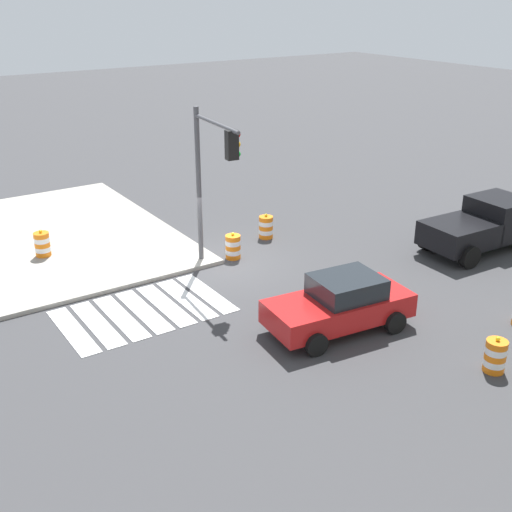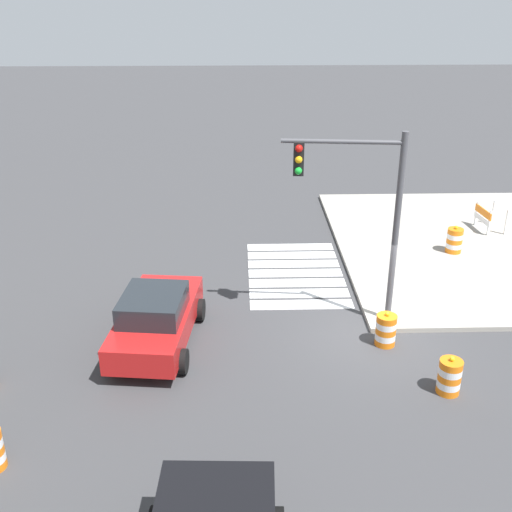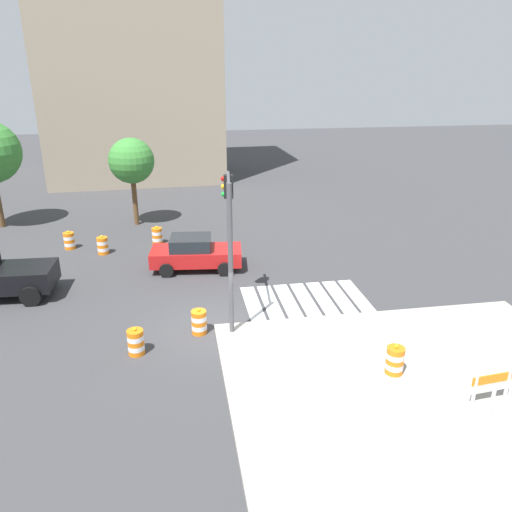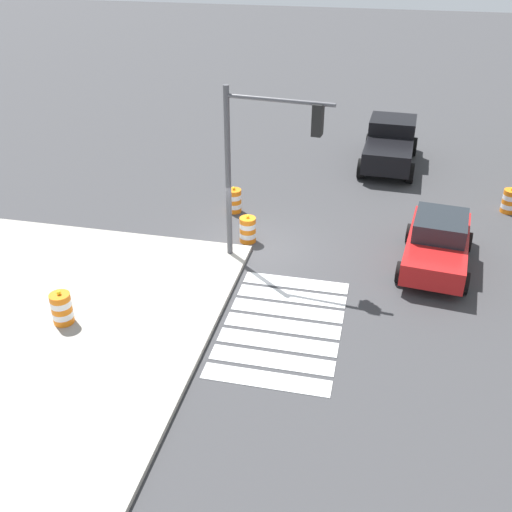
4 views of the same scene
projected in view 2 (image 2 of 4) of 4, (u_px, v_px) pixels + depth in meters
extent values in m
plane|color=#38383A|center=(370.00, 334.00, 17.62)|extent=(120.00, 120.00, 0.00)
cube|color=#9E998E|center=(498.00, 246.00, 23.22)|extent=(12.00, 12.00, 0.15)
cube|color=silver|center=(302.00, 305.00, 19.16)|extent=(0.60, 3.20, 0.02)
cube|color=silver|center=(299.00, 293.00, 19.85)|extent=(0.60, 3.20, 0.02)
cube|color=silver|center=(297.00, 283.00, 20.53)|extent=(0.60, 3.20, 0.02)
cube|color=silver|center=(295.00, 273.00, 21.21)|extent=(0.60, 3.20, 0.02)
cube|color=silver|center=(293.00, 264.00, 21.90)|extent=(0.60, 3.20, 0.02)
cube|color=silver|center=(292.00, 255.00, 22.58)|extent=(0.60, 3.20, 0.02)
cube|color=silver|center=(290.00, 247.00, 23.27)|extent=(0.60, 3.20, 0.02)
cube|color=red|center=(157.00, 321.00, 16.90)|extent=(4.48, 2.30, 0.70)
cube|color=#1E2328|center=(153.00, 305.00, 16.41)|extent=(2.06, 1.80, 0.60)
cylinder|color=black|center=(136.00, 307.00, 18.34)|extent=(0.68, 0.31, 0.66)
cylinder|color=black|center=(200.00, 310.00, 18.20)|extent=(0.68, 0.31, 0.66)
cylinder|color=black|center=(109.00, 358.00, 15.89)|extent=(0.68, 0.31, 0.66)
cylinder|color=black|center=(182.00, 361.00, 15.75)|extent=(0.68, 0.31, 0.66)
cylinder|color=orange|center=(385.00, 341.00, 17.07)|extent=(0.56, 0.56, 0.18)
cylinder|color=white|center=(385.00, 336.00, 17.00)|extent=(0.56, 0.56, 0.18)
cylinder|color=orange|center=(386.00, 330.00, 16.92)|extent=(0.56, 0.56, 0.18)
cylinder|color=white|center=(386.00, 324.00, 16.85)|extent=(0.56, 0.56, 0.18)
cylinder|color=orange|center=(387.00, 319.00, 16.78)|extent=(0.56, 0.56, 0.18)
sphere|color=yellow|center=(387.00, 314.00, 16.71)|extent=(0.12, 0.12, 0.12)
cylinder|color=orange|center=(448.00, 389.00, 15.09)|extent=(0.56, 0.56, 0.18)
cylinder|color=white|center=(449.00, 383.00, 15.01)|extent=(0.56, 0.56, 0.18)
cylinder|color=orange|center=(449.00, 377.00, 14.94)|extent=(0.56, 0.56, 0.18)
cylinder|color=white|center=(450.00, 370.00, 14.86)|extent=(0.56, 0.56, 0.18)
cylinder|color=orange|center=(451.00, 364.00, 14.79)|extent=(0.56, 0.56, 0.18)
sphere|color=yellow|center=(452.00, 359.00, 14.73)|extent=(0.12, 0.12, 0.12)
cylinder|color=orange|center=(453.00, 250.00, 22.48)|extent=(0.56, 0.56, 0.18)
cylinder|color=white|center=(454.00, 245.00, 22.41)|extent=(0.56, 0.56, 0.18)
cylinder|color=orange|center=(454.00, 240.00, 22.34)|extent=(0.56, 0.56, 0.18)
cylinder|color=white|center=(455.00, 236.00, 22.26)|extent=(0.56, 0.56, 0.18)
cylinder|color=orange|center=(456.00, 231.00, 22.19)|extent=(0.56, 0.56, 0.18)
sphere|color=yellow|center=(456.00, 227.00, 22.13)|extent=(0.12, 0.12, 0.12)
cube|color=silver|center=(489.00, 223.00, 23.79)|extent=(0.08, 0.08, 1.00)
cube|color=silver|center=(506.00, 222.00, 23.87)|extent=(0.08, 0.08, 1.00)
cube|color=silver|center=(477.00, 213.00, 24.79)|extent=(0.08, 0.08, 1.00)
cube|color=silver|center=(493.00, 212.00, 24.87)|extent=(0.08, 0.08, 1.00)
cube|color=orange|center=(483.00, 212.00, 24.19)|extent=(1.30, 0.16, 0.28)
cube|color=white|center=(482.00, 219.00, 24.31)|extent=(1.30, 0.16, 0.20)
cylinder|color=#4C4C51|center=(396.00, 231.00, 16.99)|extent=(0.18, 0.18, 5.50)
cylinder|color=#4C4C51|center=(342.00, 142.00, 16.10)|extent=(0.45, 3.20, 0.12)
cube|color=black|center=(299.00, 158.00, 16.36)|extent=(0.39, 0.32, 0.90)
sphere|color=red|center=(299.00, 148.00, 16.06)|extent=(0.20, 0.20, 0.20)
sphere|color=#F2A514|center=(299.00, 160.00, 16.19)|extent=(0.20, 0.20, 0.20)
sphere|color=green|center=(298.00, 171.00, 16.31)|extent=(0.20, 0.20, 0.20)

